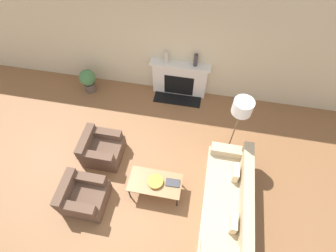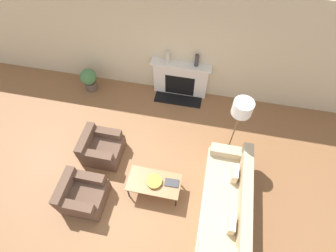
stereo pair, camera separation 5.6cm
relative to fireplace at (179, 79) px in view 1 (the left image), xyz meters
name	(u,v)px [view 1 (the left image)]	position (x,y,z in m)	size (l,w,h in m)	color
ground_plane	(151,193)	(-0.12, -3.00, -0.51)	(18.00, 18.00, 0.00)	brown
wall_back	(177,46)	(-0.12, 0.15, 0.94)	(18.00, 0.06, 2.90)	beige
fireplace	(179,79)	(0.00, 0.00, 0.00)	(1.54, 0.59, 1.04)	silver
couch	(228,200)	(1.48, -2.98, -0.20)	(0.89, 2.25, 0.83)	tan
armchair_near	(83,196)	(-1.43, -3.42, -0.23)	(0.84, 0.79, 0.68)	brown
armchair_far	(101,149)	(-1.43, -2.30, -0.23)	(0.84, 0.79, 0.68)	brown
coffee_table	(155,183)	(-0.03, -2.92, -0.10)	(1.08, 0.57, 0.44)	olive
bowl	(155,182)	(-0.02, -2.93, -0.02)	(0.32, 0.32, 0.07)	#BC8E2D
book	(173,183)	(0.33, -2.88, -0.05)	(0.29, 0.18, 0.02)	#38383D
floor_lamp	(241,112)	(1.44, -1.63, 0.96)	(0.39, 0.39, 1.78)	brown
mantel_vase_left	(166,57)	(-0.35, 0.02, 0.68)	(0.11, 0.11, 0.30)	beige
mantel_vase_center_left	(196,60)	(0.37, 0.02, 0.70)	(0.10, 0.10, 0.33)	#3D383D
potted_plant	(88,80)	(-2.46, -0.34, -0.13)	(0.44, 0.44, 0.67)	brown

